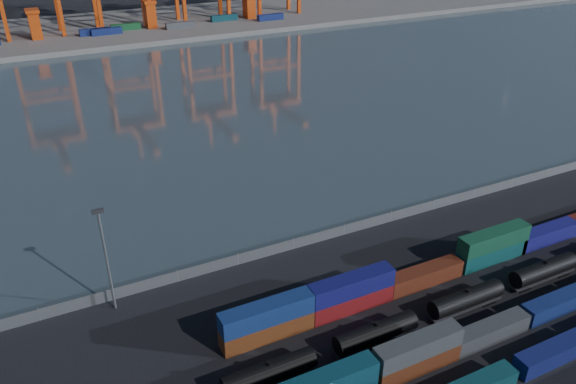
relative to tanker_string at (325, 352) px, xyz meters
name	(u,v)px	position (x,y,z in m)	size (l,w,h in m)	color
ground	(391,358)	(8.21, -3.03, -1.91)	(700.00, 700.00, 0.00)	black
harbor_water	(168,108)	(8.21, 101.97, -1.90)	(700.00, 700.00, 0.00)	#314047
far_quay	(99,30)	(8.21, 206.97, -0.91)	(700.00, 70.00, 2.00)	#514F4C
container_row_north	(389,284)	(15.29, 7.65, 0.22)	(142.24, 2.66, 5.68)	#111457
tanker_string	(325,352)	(0.00, 0.00, 0.00)	(120.90, 2.66, 3.81)	black
waterfront_fence	(293,244)	(8.21, 24.97, -0.91)	(160.12, 0.12, 2.20)	#595B5E
yard_light_mast	(106,255)	(-21.79, 22.97, 7.39)	(1.60, 0.40, 16.60)	slate
quay_containers	(76,34)	(-2.78, 192.43, 1.39)	(172.58, 10.99, 2.60)	navy
straddle_carriers	(94,18)	(5.71, 196.97, 5.91)	(140.00, 7.00, 11.10)	#C23C0D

